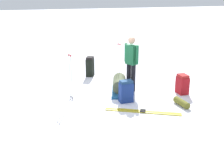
{
  "coord_description": "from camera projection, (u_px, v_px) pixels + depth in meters",
  "views": [
    {
      "loc": [
        -7.45,
        2.3,
        3.04
      ],
      "look_at": [
        0.0,
        0.0,
        0.7
      ],
      "focal_mm": 44.72,
      "sensor_mm": 36.0,
      "label": 1
    }
  ],
  "objects": [
    {
      "name": "ski_poles_planted_near",
      "position": [
        119.0,
        61.0,
        9.32
      ],
      "size": [
        0.17,
        0.1,
        1.36
      ],
      "color": "#B4B2BD",
      "rests_on": "ground_plane"
    },
    {
      "name": "backpack_small_spare",
      "position": [
        182.0,
        84.0,
        8.47
      ],
      "size": [
        0.37,
        0.28,
        0.6
      ],
      "color": "maroon",
      "rests_on": "ground_plane"
    },
    {
      "name": "skier_standing",
      "position": [
        131.0,
        61.0,
        8.57
      ],
      "size": [
        0.53,
        0.34,
        1.7
      ],
      "color": "black",
      "rests_on": "ground_plane"
    },
    {
      "name": "gear_sled",
      "position": [
        119.0,
        85.0,
        8.61
      ],
      "size": [
        1.36,
        0.84,
        0.49
      ],
      "color": "#1B5486",
      "rests_on": "ground_plane"
    },
    {
      "name": "ground_plane",
      "position": [
        112.0,
        96.0,
        8.35
      ],
      "size": [
        80.0,
        80.0,
        0.0
      ],
      "primitive_type": "plane",
      "color": "white"
    },
    {
      "name": "sleeping_mat_rolled",
      "position": [
        182.0,
        103.0,
        7.61
      ],
      "size": [
        0.56,
        0.22,
        0.18
      ],
      "primitive_type": "cylinder",
      "rotation": [
        0.0,
        1.57,
        0.08
      ],
      "color": "brown",
      "rests_on": "ground_plane"
    },
    {
      "name": "backpack_bright",
      "position": [
        126.0,
        91.0,
        7.81
      ],
      "size": [
        0.25,
        0.38,
        0.64
      ],
      "color": "navy",
      "rests_on": "ground_plane"
    },
    {
      "name": "ski_poles_planted_far",
      "position": [
        71.0,
        75.0,
        7.88
      ],
      "size": [
        0.18,
        0.1,
        1.33
      ],
      "color": "#AEB3C7",
      "rests_on": "ground_plane"
    },
    {
      "name": "ski_pair_near",
      "position": [
        143.0,
        111.0,
        7.24
      ],
      "size": [
        1.07,
        1.83,
        0.05
      ],
      "color": "gold",
      "rests_on": "ground_plane"
    },
    {
      "name": "backpack_large_dark",
      "position": [
        90.0,
        67.0,
        10.19
      ],
      "size": [
        0.43,
        0.38,
        0.72
      ],
      "color": "black",
      "rests_on": "ground_plane"
    }
  ]
}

